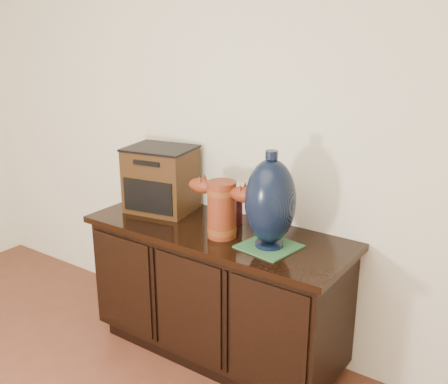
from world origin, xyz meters
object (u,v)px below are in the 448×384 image
Objects in this scene: sideboard at (217,291)px; lamp_base at (270,202)px; tv_radio at (161,179)px; spray_can at (237,208)px; terracotta_vessel at (222,206)px.

sideboard is 3.08× the size of lamp_base.
lamp_base reaches higher than tv_radio.
tv_radio is 0.88× the size of lamp_base.
tv_radio reaches higher than spray_can.
spray_can is (-0.04, 0.20, -0.08)m from terracotta_vessel.
spray_can is at bearing -1.73° from tv_radio.
tv_radio is at bearing 172.18° from lamp_base.
sideboard is 3.57× the size of terracotta_vessel.
tv_radio is (-0.52, 0.13, 0.02)m from terracotta_vessel.
lamp_base is 2.68× the size of spray_can.
tv_radio is at bearing -171.24° from spray_can.
tv_radio is 0.49m from spray_can.
spray_can is (-0.31, 0.18, -0.15)m from lamp_base.
terracotta_vessel reaches higher than sideboard.
terracotta_vessel is 0.98× the size of tv_radio.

